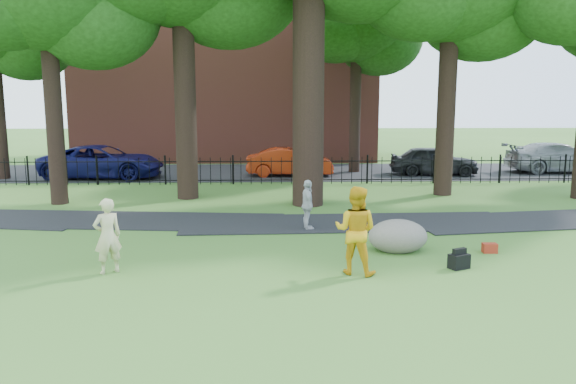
{
  "coord_description": "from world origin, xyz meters",
  "views": [
    {
      "loc": [
        -1.33,
        -12.79,
        3.77
      ],
      "look_at": [
        -0.87,
        2.0,
        1.3
      ],
      "focal_mm": 35.0,
      "sensor_mm": 36.0,
      "label": 1
    }
  ],
  "objects_px": {
    "red_sedan": "(290,162)",
    "woman": "(107,236)",
    "boulder": "(398,234)",
    "lamppost": "(61,156)",
    "man": "(356,230)"
  },
  "relations": [
    {
      "from": "woman",
      "to": "man",
      "type": "distance_m",
      "value": 5.38
    },
    {
      "from": "woman",
      "to": "lamppost",
      "type": "height_order",
      "value": "lamppost"
    },
    {
      "from": "boulder",
      "to": "lamppost",
      "type": "relative_size",
      "value": 0.41
    },
    {
      "from": "man",
      "to": "boulder",
      "type": "height_order",
      "value": "man"
    },
    {
      "from": "woman",
      "to": "man",
      "type": "xyz_separation_m",
      "value": [
        5.37,
        -0.2,
        0.13
      ]
    },
    {
      "from": "woman",
      "to": "red_sedan",
      "type": "bearing_deg",
      "value": -139.68
    },
    {
      "from": "man",
      "to": "lamppost",
      "type": "bearing_deg",
      "value": -19.59
    },
    {
      "from": "lamppost",
      "to": "red_sedan",
      "type": "height_order",
      "value": "lamppost"
    },
    {
      "from": "red_sedan",
      "to": "lamppost",
      "type": "bearing_deg",
      "value": 130.47
    },
    {
      "from": "boulder",
      "to": "woman",
      "type": "bearing_deg",
      "value": -166.74
    },
    {
      "from": "boulder",
      "to": "red_sedan",
      "type": "bearing_deg",
      "value": 99.16
    },
    {
      "from": "lamppost",
      "to": "woman",
      "type": "bearing_deg",
      "value": -82.02
    },
    {
      "from": "red_sedan",
      "to": "woman",
      "type": "bearing_deg",
      "value": 164.58
    },
    {
      "from": "man",
      "to": "lamppost",
      "type": "relative_size",
      "value": 0.54
    },
    {
      "from": "woman",
      "to": "boulder",
      "type": "xyz_separation_m",
      "value": [
        6.71,
        1.58,
        -0.4
      ]
    }
  ]
}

